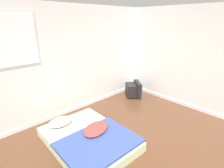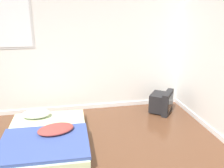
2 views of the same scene
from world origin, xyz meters
TOP-DOWN VIEW (x-y plane):
  - wall_back at (-0.02, 2.75)m, footprint 7.68×0.08m
  - mattress_bed at (-0.25, 1.39)m, footprint 1.36×1.82m
  - crt_tv at (2.09, 2.23)m, footprint 0.61×0.63m

SIDE VIEW (x-z plane):
  - mattress_bed at x=-0.25m, z-range -0.04..0.28m
  - crt_tv at x=2.09m, z-range -0.01..0.46m
  - wall_back at x=-0.02m, z-range 0.00..2.60m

